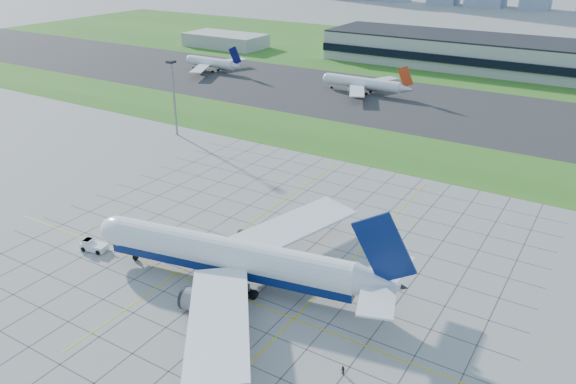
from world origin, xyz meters
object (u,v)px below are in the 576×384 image
object	(u,v)px
airliner	(232,257)
crew_near	(125,245)
light_mast	(173,89)
crew_far	(343,371)
distant_jet_0	(212,63)
distant_jet_1	(364,83)
pushback_tug	(93,246)

from	to	relation	value
airliner	crew_near	size ratio (longest dim) A/B	35.07
light_mast	crew_near	xyz separation A→B (m)	(43.45, -65.13, -15.23)
light_mast	crew_far	world-z (taller)	light_mast
distant_jet_0	distant_jet_1	size ratio (longest dim) A/B	1.00
crew_far	distant_jet_1	size ratio (longest dim) A/B	0.04
crew_far	distant_jet_0	size ratio (longest dim) A/B	0.04
pushback_tug	crew_near	distance (m)	6.94
light_mast	crew_near	bearing A→B (deg)	-56.30
light_mast	pushback_tug	world-z (taller)	light_mast
pushback_tug	distant_jet_1	size ratio (longest dim) A/B	0.21
airliner	crew_far	xyz separation A→B (m)	(30.27, -11.95, -4.90)
pushback_tug	distant_jet_0	bearing A→B (deg)	109.76
airliner	distant_jet_1	bearing A→B (deg)	94.51
airliner	crew_far	distance (m)	32.92
distant_jet_0	distant_jet_1	distance (m)	84.05
light_mast	airliner	distance (m)	96.05
light_mast	distant_jet_1	distance (m)	92.25
light_mast	airliner	size ratio (longest dim) A/B	0.39
airliner	crew_far	world-z (taller)	airliner
distant_jet_1	airliner	bearing A→B (deg)	-74.91
crew_near	crew_far	distance (m)	59.24
crew_far	crew_near	bearing A→B (deg)	-152.70
airliner	crew_far	bearing A→B (deg)	-32.13
crew_near	distant_jet_1	bearing A→B (deg)	13.69
crew_far	distant_jet_0	distance (m)	222.94
airliner	crew_far	size ratio (longest dim) A/B	39.61
light_mast	distant_jet_1	xyz separation A→B (m)	(31.33, 85.97, -11.70)
distant_jet_1	crew_near	bearing A→B (deg)	-85.42
crew_far	distant_jet_1	bearing A→B (deg)	150.67
airliner	pushback_tug	size ratio (longest dim) A/B	7.58
pushback_tug	distant_jet_1	distance (m)	155.41
crew_near	distant_jet_0	bearing A→B (deg)	41.66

